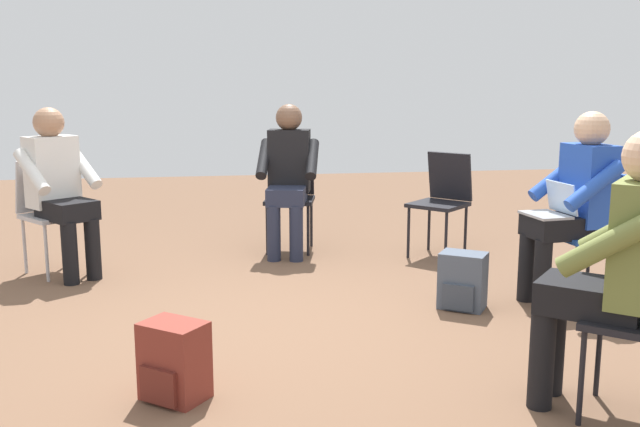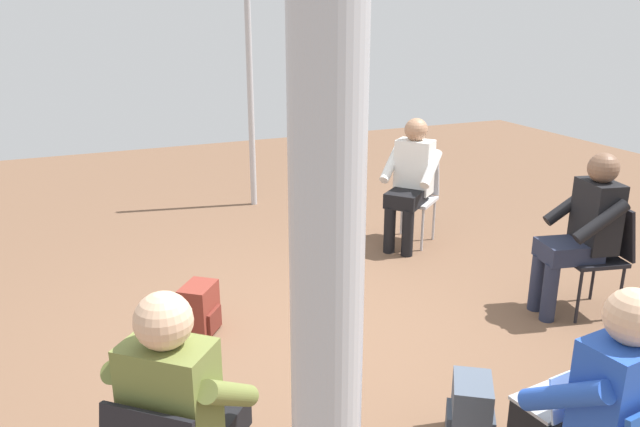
# 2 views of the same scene
# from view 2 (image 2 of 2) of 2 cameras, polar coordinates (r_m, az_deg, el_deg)

# --- Properties ---
(ground_plane) EXTENTS (14.00, 14.00, 0.00)m
(ground_plane) POSITION_cam_2_polar(r_m,az_deg,el_deg) (4.42, 0.97, -11.84)
(ground_plane) COLOR brown
(chair_south) EXTENTS (0.48, 0.51, 0.85)m
(chair_south) POSITION_cam_2_polar(r_m,az_deg,el_deg) (5.12, 24.25, -3.06)
(chair_south) COLOR black
(chair_south) RESTS_ON ground
(chair_southeast) EXTENTS (0.58, 0.58, 0.85)m
(chair_southeast) POSITION_cam_2_polar(r_m,az_deg,el_deg) (6.20, 8.73, 1.92)
(chair_southeast) COLOR #B7B7BC
(chair_southeast) RESTS_ON ground
(person_with_laptop) EXTENTS (0.55, 0.53, 1.24)m
(person_with_laptop) POSITION_cam_2_polar(r_m,az_deg,el_deg) (2.86, 23.86, -15.66)
(person_with_laptop) COLOR black
(person_with_laptop) RESTS_ON ground
(person_in_white) EXTENTS (0.63, 0.63, 1.24)m
(person_in_white) POSITION_cam_2_polar(r_m,az_deg,el_deg) (5.99, 8.28, 3.34)
(person_in_white) COLOR black
(person_in_white) RESTS_ON ground
(person_in_black) EXTENTS (0.56, 0.57, 1.24)m
(person_in_black) POSITION_cam_2_polar(r_m,az_deg,el_deg) (4.96, 22.96, -1.09)
(person_in_black) COLOR #23283D
(person_in_black) RESTS_ON ground
(person_in_olive) EXTENTS (0.63, 0.63, 1.24)m
(person_in_olive) POSITION_cam_2_polar(r_m,az_deg,el_deg) (2.67, -12.29, -16.97)
(person_in_olive) COLOR black
(person_in_olive) RESTS_ON ground
(backpack_near_laptop_user) EXTENTS (0.34, 0.33, 0.36)m
(backpack_near_laptop_user) POSITION_cam_2_polar(r_m,az_deg,el_deg) (4.58, -10.96, -8.77)
(backpack_near_laptop_user) COLOR maroon
(backpack_near_laptop_user) RESTS_ON ground
(backpack_by_empty_chair) EXTENTS (0.34, 0.32, 0.36)m
(backpack_by_empty_chair) POSITION_cam_2_polar(r_m,az_deg,el_deg) (3.58, 13.60, -17.43)
(backpack_by_empty_chair) COLOR #475160
(backpack_by_empty_chair) RESTS_ON ground
(tent_pole_far) EXTENTS (0.07, 0.07, 2.59)m
(tent_pole_far) POSITION_cam_2_polar(r_m,az_deg,el_deg) (7.19, -6.38, 10.77)
(tent_pole_far) COLOR #B2B2B7
(tent_pole_far) RESTS_ON ground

